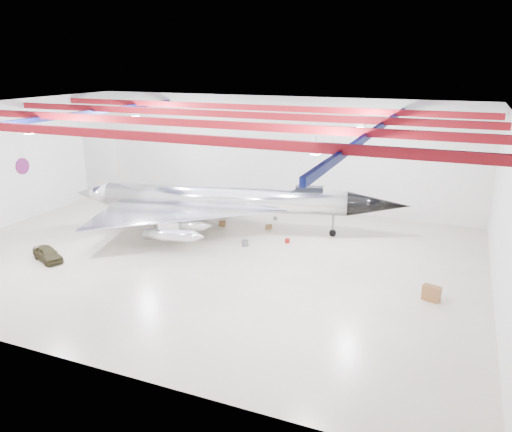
% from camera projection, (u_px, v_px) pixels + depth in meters
% --- Properties ---
extents(floor, '(40.00, 40.00, 0.00)m').
position_uv_depth(floor, '(207.00, 256.00, 38.13)').
color(floor, '#B9AA93').
rests_on(floor, ground).
extents(wall_back, '(40.00, 0.00, 40.00)m').
position_uv_depth(wall_back, '(276.00, 152.00, 49.72)').
color(wall_back, silver).
rests_on(wall_back, floor).
extents(wall_left, '(0.00, 30.00, 30.00)m').
position_uv_depth(wall_left, '(3.00, 165.00, 43.81)').
color(wall_left, silver).
rests_on(wall_left, floor).
extents(wall_right, '(0.00, 30.00, 30.00)m').
position_uv_depth(wall_right, '(507.00, 217.00, 29.18)').
color(wall_right, silver).
rests_on(wall_right, floor).
extents(ceiling, '(40.00, 40.00, 0.00)m').
position_uv_depth(ceiling, '(202.00, 109.00, 34.85)').
color(ceiling, '#0A0F38').
rests_on(ceiling, wall_back).
extents(ceiling_structure, '(39.50, 29.50, 1.08)m').
position_uv_depth(ceiling_structure, '(202.00, 119.00, 35.05)').
color(ceiling_structure, maroon).
rests_on(ceiling_structure, ceiling).
extents(wall_roundel, '(0.10, 1.50, 1.50)m').
position_uv_depth(wall_roundel, '(22.00, 166.00, 45.70)').
color(wall_roundel, '#B21414').
rests_on(wall_roundel, wall_left).
extents(jet_aircraft, '(28.79, 20.16, 7.96)m').
position_uv_depth(jet_aircraft, '(223.00, 202.00, 42.91)').
color(jet_aircraft, silver).
rests_on(jet_aircraft, floor).
extents(jeep, '(3.43, 2.44, 1.08)m').
position_uv_depth(jeep, '(48.00, 254.00, 37.03)').
color(jeep, '#322D19').
rests_on(jeep, floor).
extents(desk, '(1.18, 0.84, 0.98)m').
position_uv_depth(desk, '(431.00, 293.00, 30.85)').
color(desk, brown).
rests_on(desk, floor).
extents(crate_ply, '(0.69, 0.63, 0.40)m').
position_uv_depth(crate_ply, '(181.00, 230.00, 43.28)').
color(crate_ply, olive).
rests_on(crate_ply, floor).
extents(toolbox_red, '(0.56, 0.49, 0.33)m').
position_uv_depth(toolbox_red, '(225.00, 215.00, 47.62)').
color(toolbox_red, maroon).
rests_on(toolbox_red, floor).
extents(engine_drum, '(0.71, 0.71, 0.49)m').
position_uv_depth(engine_drum, '(245.00, 243.00, 40.02)').
color(engine_drum, '#59595B').
rests_on(engine_drum, floor).
extents(parts_bin, '(0.55, 0.45, 0.37)m').
position_uv_depth(parts_bin, '(269.00, 227.00, 44.13)').
color(parts_bin, olive).
rests_on(parts_bin, floor).
extents(crate_small, '(0.48, 0.41, 0.30)m').
position_uv_depth(crate_small, '(169.00, 223.00, 45.34)').
color(crate_small, '#59595B').
rests_on(crate_small, floor).
extents(tool_chest, '(0.43, 0.43, 0.36)m').
position_uv_depth(tool_chest, '(287.00, 241.00, 40.76)').
color(tool_chest, maroon).
rests_on(tool_chest, floor).
extents(oil_barrel, '(0.73, 0.67, 0.42)m').
position_uv_depth(oil_barrel, '(222.00, 223.00, 44.99)').
color(oil_barrel, olive).
rests_on(oil_barrel, floor).
extents(spares_box, '(0.40, 0.40, 0.33)m').
position_uv_depth(spares_box, '(275.00, 218.00, 46.66)').
color(spares_box, '#59595B').
rests_on(spares_box, floor).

